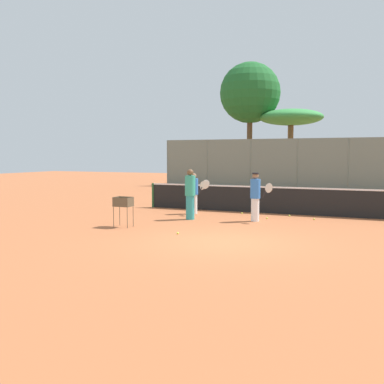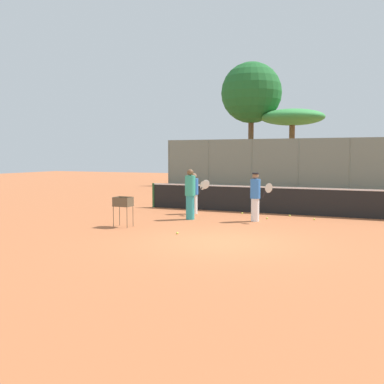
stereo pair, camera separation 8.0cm
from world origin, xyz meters
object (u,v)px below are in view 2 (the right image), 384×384
(parked_car, at_px, (383,179))
(tennis_net, at_px, (277,200))
(player_white_outfit, at_px, (190,194))
(player_red_cap, at_px, (255,196))
(player_yellow_shirt, at_px, (194,193))
(ball_cart, at_px, (123,204))

(parked_car, bearing_deg, tennis_net, -102.31)
(player_white_outfit, bearing_deg, player_red_cap, -18.25)
(parked_car, bearing_deg, player_white_outfit, -107.57)
(tennis_net, height_order, parked_car, parked_car)
(player_yellow_shirt, bearing_deg, tennis_net, 52.36)
(player_yellow_shirt, xyz_separation_m, parked_car, (6.57, 17.78, -0.16))
(ball_cart, relative_size, parked_car, 0.23)
(player_red_cap, xyz_separation_m, ball_cart, (-3.56, -2.88, -0.15))
(player_yellow_shirt, relative_size, ball_cart, 1.66)
(tennis_net, distance_m, player_red_cap, 2.34)
(tennis_net, height_order, player_white_outfit, player_white_outfit)
(tennis_net, height_order, ball_cart, tennis_net)
(player_red_cap, relative_size, parked_car, 0.41)
(player_white_outfit, distance_m, ball_cart, 2.74)
(ball_cart, bearing_deg, player_white_outfit, 61.83)
(player_red_cap, height_order, parked_car, player_red_cap)
(tennis_net, relative_size, parked_car, 2.66)
(player_yellow_shirt, distance_m, ball_cart, 3.95)
(player_red_cap, bearing_deg, player_yellow_shirt, 177.17)
(player_white_outfit, height_order, player_yellow_shirt, player_white_outfit)
(player_yellow_shirt, height_order, parked_car, parked_car)
(player_white_outfit, bearing_deg, tennis_net, 18.02)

